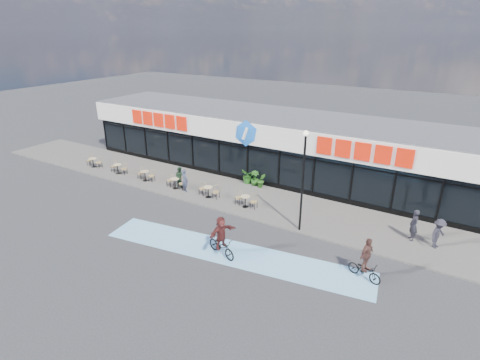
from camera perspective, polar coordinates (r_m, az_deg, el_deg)
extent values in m
plane|color=#28282B|center=(22.36, -7.87, -6.27)|extent=(120.00, 120.00, 0.00)
cube|color=#524D48|center=(25.61, -1.64, -2.11)|extent=(44.00, 5.00, 0.10)
cube|color=#6CA5CC|center=(19.28, -1.16, -11.05)|extent=(14.17, 4.13, 0.01)
cube|color=black|center=(29.56, 4.08, 4.22)|extent=(30.00, 6.00, 3.00)
cube|color=silver|center=(28.82, 4.06, 8.41)|extent=(30.60, 6.30, 1.50)
cube|color=#47474C|center=(28.77, 4.24, 10.01)|extent=(30.60, 6.30, 0.10)
cube|color=#0D2999|center=(26.54, 1.16, 5.69)|extent=(30.60, 0.08, 0.18)
cube|color=black|center=(26.66, 1.16, 4.87)|extent=(30.00, 0.06, 0.08)
cube|color=black|center=(27.50, 1.13, -0.01)|extent=(30.00, 0.10, 0.40)
cube|color=#BB1807|center=(30.79, -12.27, 8.95)|extent=(5.63, 0.18, 1.10)
cube|color=#BB1807|center=(23.33, 18.19, 4.16)|extent=(5.63, 0.18, 1.10)
ellipsoid|color=blue|center=(26.12, 0.88, 7.13)|extent=(1.90, 0.24, 1.90)
cylinder|color=black|center=(36.53, -19.86, 6.45)|extent=(0.10, 0.10, 3.00)
cylinder|color=black|center=(34.67, -17.18, 5.99)|extent=(0.10, 0.10, 3.00)
cylinder|color=black|center=(32.91, -14.21, 5.46)|extent=(0.10, 0.10, 3.00)
cylinder|color=black|center=(31.24, -10.92, 4.86)|extent=(0.10, 0.10, 3.00)
cylinder|color=black|center=(29.69, -7.28, 4.18)|extent=(0.10, 0.10, 3.00)
cylinder|color=black|center=(28.28, -3.26, 3.41)|extent=(0.10, 0.10, 3.00)
cylinder|color=black|center=(27.03, 1.14, 2.54)|extent=(0.10, 0.10, 3.00)
cylinder|color=black|center=(25.95, 5.94, 1.58)|extent=(0.10, 0.10, 3.00)
cylinder|color=black|center=(25.09, 11.10, 0.53)|extent=(0.10, 0.10, 3.00)
cylinder|color=black|center=(24.44, 16.58, -0.59)|extent=(0.10, 0.10, 3.00)
cylinder|color=black|center=(24.04, 22.30, -1.76)|extent=(0.10, 0.10, 3.00)
cylinder|color=black|center=(23.90, 28.15, -2.93)|extent=(0.10, 0.10, 3.00)
cylinder|color=black|center=(20.19, 9.49, -0.73)|extent=(0.12, 0.12, 5.44)
sphere|color=#FFF2CC|center=(19.28, 10.01, 7.02)|extent=(0.28, 0.28, 0.28)
cylinder|color=tan|center=(32.42, -21.55, 3.06)|extent=(0.60, 0.60, 0.04)
cylinder|color=black|center=(32.52, -21.47, 2.47)|extent=(0.06, 0.06, 0.70)
cylinder|color=black|center=(32.64, -21.38, 1.88)|extent=(0.40, 0.40, 0.02)
cylinder|color=tan|center=(30.29, -18.19, 2.23)|extent=(0.60, 0.60, 0.04)
cylinder|color=black|center=(30.40, -18.11, 1.61)|extent=(0.06, 0.06, 0.70)
cylinder|color=black|center=(30.52, -18.03, 0.98)|extent=(0.40, 0.40, 0.02)
cylinder|color=tan|center=(28.28, -14.34, 1.27)|extent=(0.60, 0.60, 0.04)
cylinder|color=black|center=(28.40, -14.27, 0.61)|extent=(0.06, 0.06, 0.70)
cylinder|color=black|center=(28.53, -14.20, -0.06)|extent=(0.40, 0.40, 0.02)
cylinder|color=tan|center=(26.43, -9.93, 0.16)|extent=(0.60, 0.60, 0.04)
cylinder|color=black|center=(26.56, -9.88, -0.54)|extent=(0.06, 0.06, 0.70)
cylinder|color=black|center=(26.70, -9.83, -1.25)|extent=(0.40, 0.40, 0.02)
cylinder|color=tan|center=(24.78, -4.89, -1.10)|extent=(0.60, 0.60, 0.04)
cylinder|color=black|center=(24.91, -4.86, -1.84)|extent=(0.06, 0.06, 0.70)
cylinder|color=black|center=(25.06, -4.84, -2.59)|extent=(0.40, 0.40, 0.02)
cylinder|color=tan|center=(23.35, 0.82, -2.52)|extent=(0.60, 0.60, 0.04)
cylinder|color=black|center=(23.50, 0.81, -3.30)|extent=(0.06, 0.06, 0.70)
cylinder|color=black|center=(23.65, 0.81, -4.09)|extent=(0.40, 0.40, 0.02)
imported|color=#225A19|center=(26.98, 1.16, 0.52)|extent=(1.23, 1.25, 1.05)
imported|color=#295C1A|center=(26.33, 3.27, -0.06)|extent=(0.75, 0.74, 1.06)
imported|color=#1B4513|center=(26.72, 2.28, 0.30)|extent=(0.84, 0.84, 1.06)
imported|color=#343B51|center=(25.88, -8.41, -0.03)|extent=(0.68, 0.56, 1.60)
imported|color=#1C3220|center=(26.70, -9.17, 0.49)|extent=(0.75, 0.60, 1.48)
imported|color=black|center=(21.76, 24.94, -6.27)|extent=(0.64, 0.75, 1.74)
imported|color=#222029|center=(21.62, 27.97, -7.23)|extent=(0.96, 1.19, 1.60)
imported|color=black|center=(18.90, -2.83, -10.07)|extent=(2.01, 1.21, 1.00)
imported|color=#511E1C|center=(18.49, -2.88, -7.99)|extent=(0.95, 1.63, 1.68)
imported|color=black|center=(18.22, 18.43, -12.92)|extent=(1.75, 1.07, 0.87)
imported|color=brown|center=(17.77, 18.75, -10.73)|extent=(0.68, 1.03, 1.63)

